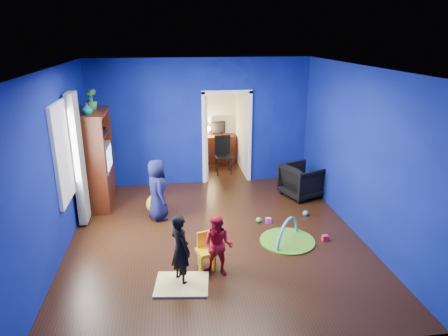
{
  "coord_description": "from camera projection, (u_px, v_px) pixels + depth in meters",
  "views": [
    {
      "loc": [
        -0.73,
        -6.21,
        3.41
      ],
      "look_at": [
        0.2,
        0.4,
        1.14
      ],
      "focal_mm": 32.0,
      "sensor_mm": 36.0,
      "label": 1
    }
  ],
  "objects": [
    {
      "name": "toddler_red",
      "position": [
        218.0,
        246.0,
        5.8
      ],
      "size": [
        0.56,
        0.5,
        0.94
      ],
      "primitive_type": "imported",
      "rotation": [
        0.0,
        0.0,
        -0.4
      ],
      "color": "red",
      "rests_on": "floor"
    },
    {
      "name": "ceiling",
      "position": [
        214.0,
        68.0,
        6.08
      ],
      "size": [
        5.0,
        5.5,
        0.01
      ],
      "primitive_type": "cube",
      "color": "white",
      "rests_on": "wall_back"
    },
    {
      "name": "alcove",
      "position": [
        222.0,
        122.0,
        10.09
      ],
      "size": [
        1.0,
        1.75,
        2.5
      ],
      "primitive_type": null,
      "color": "silver",
      "rests_on": "floor"
    },
    {
      "name": "tv_armoire",
      "position": [
        96.0,
        160.0,
        8.02
      ],
      "size": [
        0.58,
        1.14,
        1.96
      ],
      "primitive_type": "cube",
      "color": "#391309",
      "rests_on": "floor"
    },
    {
      "name": "wall_right",
      "position": [
        359.0,
        152.0,
        6.88
      ],
      "size": [
        0.02,
        5.5,
        2.9
      ],
      "primitive_type": "cube",
      "color": "navy",
      "rests_on": "floor"
    },
    {
      "name": "child_black",
      "position": [
        180.0,
        249.0,
        5.6
      ],
      "size": [
        0.41,
        0.46,
        1.05
      ],
      "primitive_type": "imported",
      "rotation": [
        0.0,
        0.0,
        2.12
      ],
      "color": "black",
      "rests_on": "floor"
    },
    {
      "name": "curtain",
      "position": [
        78.0,
        160.0,
        7.15
      ],
      "size": [
        0.14,
        0.42,
        2.4
      ],
      "primitive_type": "cube",
      "color": "slate",
      "rests_on": "floor"
    },
    {
      "name": "vase",
      "position": [
        87.0,
        109.0,
        7.39
      ],
      "size": [
        0.23,
        0.23,
        0.22
      ],
      "primitive_type": "imported",
      "rotation": [
        0.0,
        0.0,
        -0.1
      ],
      "color": "#0B4F5C",
      "rests_on": "tv_armoire"
    },
    {
      "name": "desk_monitor",
      "position": [
        218.0,
        127.0,
        10.9
      ],
      "size": [
        0.4,
        0.05,
        0.32
      ],
      "primitive_type": "cube",
      "color": "black",
      "rests_on": "study_desk"
    },
    {
      "name": "wall_front",
      "position": [
        248.0,
        240.0,
        3.98
      ],
      "size": [
        5.0,
        0.02,
        2.9
      ],
      "primitive_type": "cube",
      "color": "navy",
      "rests_on": "floor"
    },
    {
      "name": "window_left",
      "position": [
        62.0,
        152.0,
        6.52
      ],
      "size": [
        0.03,
        0.95,
        1.55
      ],
      "primitive_type": "cube",
      "color": "white",
      "rests_on": "wall_left"
    },
    {
      "name": "doorway",
      "position": [
        227.0,
        139.0,
        9.34
      ],
      "size": [
        1.16,
        0.1,
        2.1
      ],
      "primitive_type": "cube",
      "color": "white",
      "rests_on": "floor"
    },
    {
      "name": "toy_0",
      "position": [
        325.0,
        238.0,
        6.88
      ],
      "size": [
        0.1,
        0.08,
        0.1
      ],
      "primitive_type": "cube",
      "color": "red",
      "rests_on": "floor"
    },
    {
      "name": "folding_chair",
      "position": [
        223.0,
        156.0,
        10.04
      ],
      "size": [
        0.4,
        0.4,
        0.92
      ],
      "primitive_type": "cube",
      "color": "black",
      "rests_on": "floor"
    },
    {
      "name": "crt_tv",
      "position": [
        98.0,
        158.0,
        8.02
      ],
      "size": [
        0.46,
        0.7,
        0.54
      ],
      "primitive_type": "cube",
      "color": "silver",
      "rests_on": "tv_armoire"
    },
    {
      "name": "armchair",
      "position": [
        302.0,
        181.0,
        8.66
      ],
      "size": [
        1.01,
        1.0,
        0.71
      ],
      "primitive_type": "imported",
      "rotation": [
        0.0,
        0.0,
        1.95
      ],
      "color": "black",
      "rests_on": "floor"
    },
    {
      "name": "potted_plant",
      "position": [
        91.0,
        99.0,
        7.85
      ],
      "size": [
        0.27,
        0.27,
        0.4
      ],
      "primitive_type": "imported",
      "rotation": [
        0.0,
        0.0,
        -0.24
      ],
      "color": "#318632",
      "rests_on": "tv_armoire"
    },
    {
      "name": "toy_arch",
      "position": [
        287.0,
        240.0,
        6.86
      ],
      "size": [
        0.58,
        0.67,
        0.84
      ],
      "primitive_type": "torus",
      "rotation": [
        1.57,
        0.0,
        0.86
      ],
      "color": "#3F8CD8",
      "rests_on": "floor"
    },
    {
      "name": "toy_1",
      "position": [
        306.0,
        213.0,
        7.81
      ],
      "size": [
        0.11,
        0.11,
        0.11
      ],
      "primitive_type": "sphere",
      "color": "#2382CB",
      "rests_on": "floor"
    },
    {
      "name": "toy_2",
      "position": [
        259.0,
        220.0,
        7.53
      ],
      "size": [
        0.11,
        0.11,
        0.11
      ],
      "primitive_type": "sphere",
      "color": "green",
      "rests_on": "floor"
    },
    {
      "name": "toy_3",
      "position": [
        268.0,
        220.0,
        7.52
      ],
      "size": [
        0.1,
        0.08,
        0.1
      ],
      "primitive_type": "cube",
      "color": "#DF53BA",
      "rests_on": "floor"
    },
    {
      "name": "wall_back",
      "position": [
        201.0,
        123.0,
        9.13
      ],
      "size": [
        5.0,
        0.02,
        2.9
      ],
      "primitive_type": "cube",
      "color": "navy",
      "rests_on": "floor"
    },
    {
      "name": "book_shelf",
      "position": [
        218.0,
        88.0,
        10.54
      ],
      "size": [
        0.88,
        0.24,
        0.04
      ],
      "primitive_type": "cube",
      "color": "white",
      "rests_on": "study_desk"
    },
    {
      "name": "hopper_ball",
      "position": [
        156.0,
        204.0,
        7.89
      ],
      "size": [
        0.39,
        0.39,
        0.39
      ],
      "primitive_type": "sphere",
      "color": "yellow",
      "rests_on": "floor"
    },
    {
      "name": "study_desk",
      "position": [
        219.0,
        149.0,
        10.97
      ],
      "size": [
        0.88,
        0.44,
        0.75
      ],
      "primitive_type": "cube",
      "color": "#3D140A",
      "rests_on": "floor"
    },
    {
      "name": "yellow_blanket",
      "position": [
        182.0,
        284.0,
        5.67
      ],
      "size": [
        0.82,
        0.69,
        0.03
      ],
      "primitive_type": "cube",
      "rotation": [
        0.0,
        0.0,
        -0.13
      ],
      "color": "#F2E07A",
      "rests_on": "floor"
    },
    {
      "name": "child_navy",
      "position": [
        157.0,
        190.0,
        7.53
      ],
      "size": [
        0.5,
        0.65,
        1.19
      ],
      "primitive_type": "imported",
      "rotation": [
        0.0,
        0.0,
        1.8
      ],
      "color": "#10113B",
      "rests_on": "floor"
    },
    {
      "name": "kid_chair",
      "position": [
        207.0,
        253.0,
        6.04
      ],
      "size": [
        0.35,
        0.35,
        0.5
      ],
      "primitive_type": "cube",
      "rotation": [
        0.0,
        0.0,
        0.29
      ],
      "color": "yellow",
      "rests_on": "floor"
    },
    {
      "name": "wall_left",
      "position": [
        56.0,
        165.0,
        6.22
      ],
      "size": [
        0.02,
        5.5,
        2.9
      ],
      "primitive_type": "cube",
      "color": "navy",
      "rests_on": "floor"
    },
    {
      "name": "play_mat",
      "position": [
        287.0,
        241.0,
        6.86
      ],
      "size": [
        0.94,
        0.94,
        0.03
      ],
      "primitive_type": "cylinder",
      "color": "green",
      "rests_on": "floor"
    },
    {
      "name": "desk_lamp",
      "position": [
        208.0,
        129.0,
        10.81
      ],
      "size": [
        0.14,
        0.14,
        0.14
      ],
      "primitive_type": "sphere",
      "color": "#FFD88C",
      "rests_on": "study_desk"
    },
    {
      "name": "floor",
      "position": [
        216.0,
        237.0,
        7.02
      ],
      "size": [
        5.0,
        5.5,
        0.01
      ],
      "primitive_type": "cube",
      "color": "black",
      "rests_on": "ground"
    }
  ]
}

